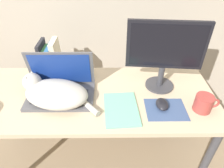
{
  "coord_description": "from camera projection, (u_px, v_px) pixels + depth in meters",
  "views": [
    {
      "loc": [
        0.1,
        -0.62,
        1.48
      ],
      "look_at": [
        0.11,
        0.27,
        0.81
      ],
      "focal_mm": 32.0,
      "sensor_mm": 36.0,
      "label": 1
    }
  ],
  "objects": [
    {
      "name": "notepad",
      "position": [
        121.0,
        109.0,
        1.09
      ],
      "size": [
        0.2,
        0.28,
        0.01
      ],
      "color": "#6BBC93",
      "rests_on": "desk"
    },
    {
      "name": "external_monitor",
      "position": [
        165.0,
        52.0,
        1.12
      ],
      "size": [
        0.44,
        0.18,
        0.42
      ],
      "color": "#333338",
      "rests_on": "desk"
    },
    {
      "name": "mousepad",
      "position": [
        166.0,
        109.0,
        1.09
      ],
      "size": [
        0.22,
        0.17,
        0.0
      ],
      "color": "#384C75",
      "rests_on": "desk"
    },
    {
      "name": "book_row",
      "position": [
        51.0,
        60.0,
        1.3
      ],
      "size": [
        0.12,
        0.17,
        0.25
      ],
      "color": "#232328",
      "rests_on": "desk"
    },
    {
      "name": "webcam",
      "position": [
        88.0,
        68.0,
        1.34
      ],
      "size": [
        0.05,
        0.05,
        0.08
      ],
      "color": "#232328",
      "rests_on": "desk"
    },
    {
      "name": "mug",
      "position": [
        204.0,
        103.0,
        1.07
      ],
      "size": [
        0.14,
        0.1,
        0.09
      ],
      "color": "#993833",
      "rests_on": "desk"
    },
    {
      "name": "desk",
      "position": [
        94.0,
        104.0,
        1.25
      ],
      "size": [
        1.45,
        0.6,
        0.71
      ],
      "color": "tan",
      "rests_on": "ground_plane"
    },
    {
      "name": "cat",
      "position": [
        54.0,
        92.0,
        1.12
      ],
      "size": [
        0.45,
        0.32,
        0.14
      ],
      "color": "#B2ADA3",
      "rests_on": "desk"
    },
    {
      "name": "computer_mouse",
      "position": [
        162.0,
        104.0,
        1.1
      ],
      "size": [
        0.07,
        0.1,
        0.04
      ],
      "color": "black",
      "rests_on": "mousepad"
    },
    {
      "name": "laptop",
      "position": [
        61.0,
        88.0,
        1.17
      ],
      "size": [
        0.39,
        0.24,
        0.26
      ],
      "color": "#4C4C51",
      "rests_on": "desk"
    }
  ]
}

